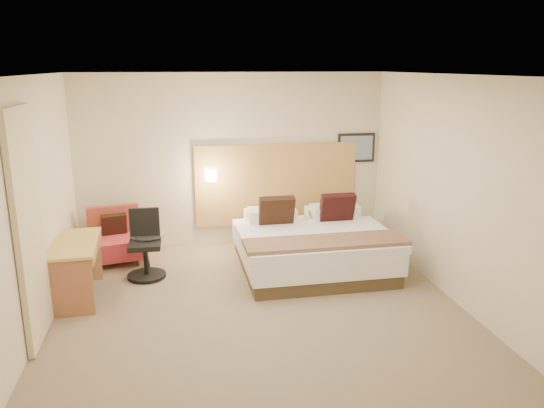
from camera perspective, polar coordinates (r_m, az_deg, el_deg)
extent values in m
cube|color=#786751|center=(6.40, -1.51, -11.33)|extent=(4.80, 5.00, 0.02)
cube|color=white|center=(5.75, -1.69, 13.80)|extent=(4.80, 5.00, 0.02)
cube|color=beige|center=(8.37, -4.28, 4.69)|extent=(4.80, 0.02, 2.70)
cube|color=beige|center=(3.60, 4.72, -9.12)|extent=(4.80, 0.02, 2.70)
cube|color=beige|center=(6.06, -24.72, -0.52)|extent=(0.02, 5.00, 2.70)
cube|color=beige|center=(6.73, 19.13, 1.44)|extent=(0.02, 5.00, 2.70)
cube|color=tan|center=(8.51, 0.49, 2.16)|extent=(2.60, 0.04, 1.30)
cube|color=black|center=(8.76, 9.04, 6.00)|extent=(0.62, 0.03, 0.47)
cube|color=gray|center=(8.74, 9.08, 5.98)|extent=(0.54, 0.01, 0.39)
cylinder|color=silver|center=(8.29, -6.59, 3.13)|extent=(0.02, 0.12, 0.02)
cube|color=#FFEDC6|center=(8.23, -6.56, 3.05)|extent=(0.15, 0.15, 0.15)
cube|color=beige|center=(5.85, -24.68, -2.36)|extent=(0.06, 0.90, 2.42)
cylinder|color=#859BCE|center=(7.50, -14.05, -2.49)|extent=(0.06, 0.06, 0.20)
cube|color=#2F1E13|center=(7.47, -12.49, -2.39)|extent=(0.13, 0.05, 0.21)
cube|color=#463723|center=(7.62, 4.24, -6.15)|extent=(1.97, 1.97, 0.18)
cube|color=white|center=(7.54, 4.27, -4.44)|extent=(2.03, 2.03, 0.30)
cube|color=white|center=(7.22, 4.89, -3.65)|extent=(2.08, 1.47, 0.10)
cube|color=white|center=(8.06, -0.39, -1.34)|extent=(0.71, 0.39, 0.18)
cube|color=silver|center=(8.28, 6.17, -0.98)|extent=(0.71, 0.39, 0.18)
cube|color=white|center=(7.78, -0.04, -1.16)|extent=(0.71, 0.39, 0.18)
cube|color=white|center=(8.02, 6.74, -0.79)|extent=(0.71, 0.39, 0.18)
cube|color=black|center=(7.58, 0.48, -0.97)|extent=(0.50, 0.27, 0.51)
cube|color=black|center=(7.80, 6.99, -0.62)|extent=(0.50, 0.27, 0.51)
cube|color=#D9562C|center=(6.83, 5.83, -4.09)|extent=(2.11, 0.57, 0.05)
cube|color=#A5854D|center=(7.88, -18.19, -6.51)|extent=(0.09, 0.09, 0.09)
cube|color=#B67755|center=(7.93, -13.90, -6.06)|extent=(0.09, 0.09, 0.09)
cube|color=tan|center=(8.37, -18.47, -5.29)|extent=(0.09, 0.09, 0.09)
cube|color=tan|center=(8.42, -14.44, -4.87)|extent=(0.09, 0.09, 0.09)
cube|color=#B4303B|center=(8.08, -16.34, -4.43)|extent=(0.86, 0.79, 0.28)
cube|color=#973828|center=(8.24, -16.72, -1.60)|extent=(0.75, 0.26, 0.42)
cube|color=black|center=(8.16, -16.61, -2.22)|extent=(0.38, 0.24, 0.36)
cylinder|color=white|center=(7.69, -13.05, -6.98)|extent=(0.33, 0.33, 0.02)
cylinder|color=silver|center=(7.59, -13.16, -5.13)|extent=(0.04, 0.04, 0.51)
cylinder|color=white|center=(7.51, -13.28, -3.24)|extent=(0.49, 0.49, 0.01)
cube|color=gold|center=(6.88, -20.48, -4.00)|extent=(0.58, 1.18, 0.04)
cube|color=#A05F3F|center=(6.51, -20.78, -8.51)|extent=(0.48, 0.06, 0.68)
cube|color=#B67C47|center=(7.50, -19.74, -5.32)|extent=(0.48, 0.06, 0.68)
cube|color=#C77C4E|center=(6.90, -20.03, -4.58)|extent=(0.48, 1.10, 0.10)
cylinder|color=black|center=(7.47, -13.32, -7.47)|extent=(0.53, 0.53, 0.04)
cylinder|color=black|center=(7.39, -13.42, -5.89)|extent=(0.06, 0.06, 0.40)
cube|color=black|center=(7.32, -13.52, -4.28)|extent=(0.43, 0.43, 0.07)
cube|color=black|center=(7.43, -13.54, -1.99)|extent=(0.40, 0.06, 0.42)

